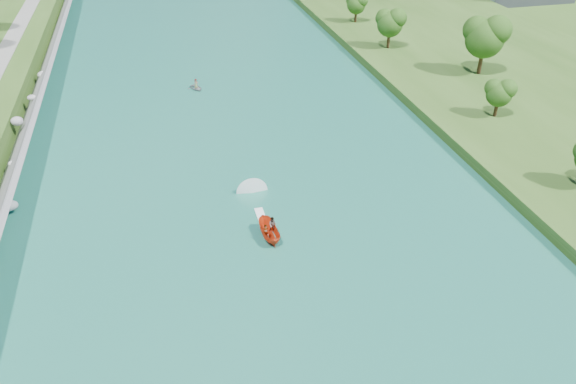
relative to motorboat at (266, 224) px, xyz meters
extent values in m
plane|color=#2D5119|center=(-0.48, -10.36, -0.83)|extent=(260.00, 260.00, 0.00)
cube|color=#1B6657|center=(-0.48, 9.64, -0.78)|extent=(55.00, 240.00, 0.10)
cube|color=slate|center=(-26.33, 9.64, 0.97)|extent=(3.54, 236.00, 4.05)
ellipsoid|color=gray|center=(-25.77, 9.66, 0.23)|extent=(1.62, 1.36, 1.08)
ellipsoid|color=gray|center=(-26.68, 18.18, 0.83)|extent=(0.94, 0.98, 0.68)
ellipsoid|color=gray|center=(-27.15, 27.44, 2.17)|extent=(1.58, 1.44, 1.20)
ellipsoid|color=gray|center=(-26.53, 36.25, 1.81)|extent=(1.27, 1.15, 0.77)
ellipsoid|color=gray|center=(-26.57, 48.16, 0.94)|extent=(1.49, 1.75, 1.07)
ellipsoid|color=#284813|center=(36.04, 16.52, 3.83)|extent=(3.79, 3.79, 6.31)
ellipsoid|color=#284813|center=(42.64, 32.13, 6.20)|extent=(6.63, 6.63, 11.04)
ellipsoid|color=#284813|center=(33.44, 48.20, 4.86)|extent=(5.03, 5.03, 8.38)
ellipsoid|color=#284813|center=(33.46, 65.74, 4.12)|extent=(4.13, 4.13, 6.89)
imported|color=red|center=(-0.02, -1.38, 0.11)|extent=(2.00, 4.45, 1.67)
imported|color=#66605B|center=(-0.42, -1.78, 0.40)|extent=(0.62, 0.45, 1.55)
imported|color=#66605B|center=(0.48, -0.88, 0.47)|extent=(1.01, 0.91, 1.70)
cube|color=white|center=(-0.02, 1.62, -0.70)|extent=(0.90, 5.00, 0.06)
imported|color=gray|center=(-2.73, 40.05, -0.43)|extent=(3.02, 3.44, 0.59)
imported|color=#66605B|center=(-2.73, 40.05, 0.25)|extent=(0.79, 0.60, 1.46)
camera|label=1|loc=(-9.25, -45.70, 33.28)|focal=35.00mm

